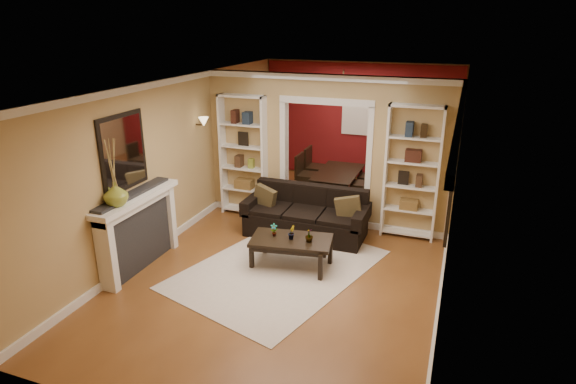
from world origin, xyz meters
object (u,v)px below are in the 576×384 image
at_px(bookshelf_right, 412,173).
at_px(coffee_table, 291,252).
at_px(bookshelf_left, 244,156).
at_px(sofa, 306,213).
at_px(dining_table, 339,184).

bearing_deg(bookshelf_right, coffee_table, -131.43).
bearing_deg(bookshelf_left, sofa, -22.10).
bearing_deg(dining_table, sofa, 178.83).
distance_m(bookshelf_left, bookshelf_right, 3.10).
distance_m(sofa, bookshelf_left, 1.71).
height_order(bookshelf_right, dining_table, bookshelf_right).
xyz_separation_m(bookshelf_left, dining_table, (1.47, 1.59, -0.88)).
relative_size(sofa, bookshelf_left, 0.93).
xyz_separation_m(coffee_table, dining_table, (-0.10, 3.32, 0.04)).
xyz_separation_m(coffee_table, bookshelf_right, (1.52, 1.73, 0.92)).
bearing_deg(dining_table, coffee_table, -178.22).
relative_size(bookshelf_right, dining_table, 1.51).
bearing_deg(sofa, coffee_table, -82.70).
distance_m(sofa, bookshelf_right, 1.91).
bearing_deg(sofa, bookshelf_right, 19.14).
relative_size(sofa, coffee_table, 1.77).
bearing_deg(bookshelf_right, dining_table, 135.69).
height_order(coffee_table, bookshelf_right, bookshelf_right).
xyz_separation_m(sofa, bookshelf_left, (-1.43, 0.58, 0.73)).
xyz_separation_m(sofa, dining_table, (0.04, 2.17, -0.15)).
height_order(bookshelf_left, bookshelf_right, same).
relative_size(coffee_table, dining_table, 0.79).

